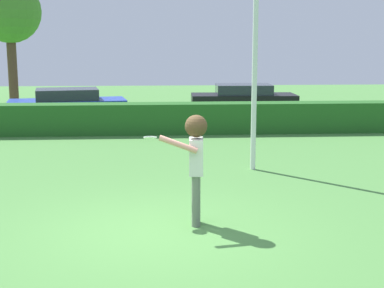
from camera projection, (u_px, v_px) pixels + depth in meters
ground_plane at (162, 232)px, 8.76m from camera, size 60.00×60.00×0.00m
person at (195, 154)px, 8.91m from camera, size 0.78×0.56×1.80m
frisbee at (150, 137)px, 9.24m from camera, size 0.22×0.22×0.08m
lamppost at (256, 26)px, 12.47m from camera, size 0.24×0.24×5.93m
hedge_row at (158, 118)px, 18.11m from camera, size 19.21×0.90×0.98m
parked_car_blue at (68, 104)px, 20.51m from camera, size 4.43×2.41×1.25m
parked_car_black at (243, 98)px, 22.65m from camera, size 4.25×1.91×1.25m
maple_tree at (9, 13)px, 25.81m from camera, size 2.91×2.91×5.79m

